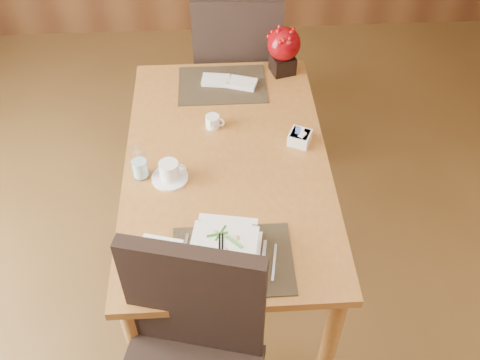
{
  "coord_description": "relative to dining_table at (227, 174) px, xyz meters",
  "views": [
    {
      "loc": [
        -0.04,
        -1.11,
        2.39
      ],
      "look_at": [
        0.05,
        0.35,
        0.87
      ],
      "focal_mm": 40.0,
      "sensor_mm": 36.0,
      "label": 1
    }
  ],
  "objects": [
    {
      "name": "far_chair",
      "position": [
        0.1,
        0.94,
        -0.04
      ],
      "size": [
        0.54,
        0.54,
        1.08
      ],
      "rotation": [
        0.0,
        0.0,
        3.07
      ],
      "color": "black",
      "rests_on": "ground"
    },
    {
      "name": "placemat_far",
      "position": [
        0.0,
        0.55,
        0.1
      ],
      "size": [
        0.45,
        0.33,
        0.01
      ],
      "primitive_type": "cube",
      "color": "black",
      "rests_on": "dining_table"
    },
    {
      "name": "berry_decor",
      "position": [
        0.32,
        0.65,
        0.24
      ],
      "size": [
        0.17,
        0.17,
        0.25
      ],
      "rotation": [
        0.0,
        0.0,
        0.27
      ],
      "color": "black",
      "rests_on": "dining_table"
    },
    {
      "name": "coffee_cup",
      "position": [
        -0.25,
        -0.11,
        0.14
      ],
      "size": [
        0.16,
        0.16,
        0.09
      ],
      "rotation": [
        0.0,
        0.0,
        0.03
      ],
      "color": "white",
      "rests_on": "dining_table"
    },
    {
      "name": "water_glass",
      "position": [
        -0.37,
        -0.09,
        0.18
      ],
      "size": [
        0.09,
        0.09,
        0.16
      ],
      "primitive_type": "cylinder",
      "rotation": [
        0.0,
        0.0,
        -0.43
      ],
      "color": "white",
      "rests_on": "dining_table"
    },
    {
      "name": "soup_setting",
      "position": [
        -0.03,
        -0.54,
        0.15
      ],
      "size": [
        0.3,
        0.3,
        0.11
      ],
      "rotation": [
        0.0,
        0.0,
        -0.18
      ],
      "color": "white",
      "rests_on": "dining_table"
    },
    {
      "name": "placemat_near",
      "position": [
        0.0,
        -0.55,
        0.1
      ],
      "size": [
        0.45,
        0.33,
        0.01
      ],
      "primitive_type": "cube",
      "color": "black",
      "rests_on": "dining_table"
    },
    {
      "name": "napkins_far",
      "position": [
        0.04,
        0.55,
        0.12
      ],
      "size": [
        0.3,
        0.17,
        0.03
      ],
      "primitive_type": null,
      "rotation": [
        0.0,
        0.0,
        -0.25
      ],
      "color": "white",
      "rests_on": "dining_table"
    },
    {
      "name": "bread_plate",
      "position": [
        -0.28,
        -0.51,
        0.1
      ],
      "size": [
        0.2,
        0.2,
        0.01
      ],
      "primitive_type": "cube",
      "rotation": [
        0.0,
        0.0,
        -0.27
      ],
      "color": "white",
      "rests_on": "dining_table"
    },
    {
      "name": "dining_table",
      "position": [
        0.0,
        0.0,
        0.0
      ],
      "size": [
        0.9,
        1.5,
        0.75
      ],
      "color": "#A76B2E",
      "rests_on": "ground"
    },
    {
      "name": "sugar_caddy",
      "position": [
        0.34,
        0.09,
        0.12
      ],
      "size": [
        0.12,
        0.12,
        0.06
      ],
      "primitive_type": "cube",
      "rotation": [
        0.0,
        0.0,
        -0.43
      ],
      "color": "white",
      "rests_on": "dining_table"
    },
    {
      "name": "creamer_jug",
      "position": [
        -0.06,
        0.22,
        0.13
      ],
      "size": [
        0.11,
        0.11,
        0.06
      ],
      "primitive_type": null,
      "rotation": [
        0.0,
        0.0,
        -0.3
      ],
      "color": "white",
      "rests_on": "dining_table"
    }
  ]
}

